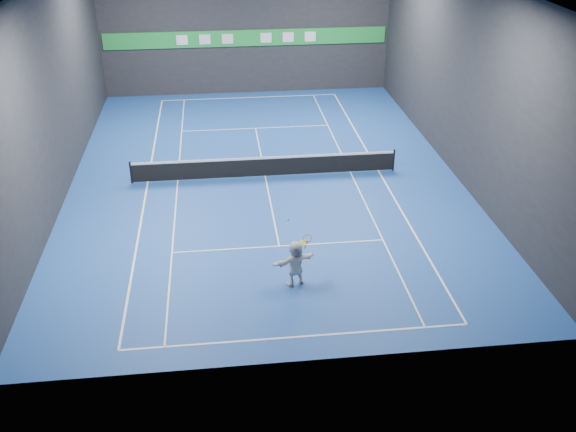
{
  "coord_description": "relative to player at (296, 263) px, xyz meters",
  "views": [
    {
      "loc": [
        -2.12,
        -27.51,
        12.93
      ],
      "look_at": [
        0.3,
        -6.75,
        1.5
      ],
      "focal_mm": 40.0,
      "sensor_mm": 36.0,
      "label": 1
    }
  ],
  "objects": [
    {
      "name": "wall_back",
      "position": [
        -0.3,
        21.99,
        3.65
      ],
      "size": [
        18.0,
        0.1,
        9.0
      ],
      "primitive_type": "cube",
      "color": "black",
      "rests_on": "ground"
    },
    {
      "name": "wall_front",
      "position": [
        -0.3,
        -4.01,
        3.65
      ],
      "size": [
        18.0,
        0.1,
        9.0
      ],
      "primitive_type": "cube",
      "color": "black",
      "rests_on": "ground"
    },
    {
      "name": "baseline_near",
      "position": [
        -0.3,
        -2.9,
        -0.85
      ],
      "size": [
        10.98,
        0.08,
        0.01
      ],
      "primitive_type": "cube",
      "color": "white",
      "rests_on": "ground"
    },
    {
      "name": "tennis_racket",
      "position": [
        0.39,
        0.05,
        0.89
      ],
      "size": [
        0.54,
        0.39,
        0.55
      ],
      "color": "red",
      "rests_on": "player"
    },
    {
      "name": "wall_right",
      "position": [
        8.7,
        8.99,
        3.65
      ],
      "size": [
        0.1,
        26.0,
        9.0
      ],
      "primitive_type": "cube",
      "color": "black",
      "rests_on": "ground"
    },
    {
      "name": "center_service_line",
      "position": [
        -0.3,
        8.99,
        -0.85
      ],
      "size": [
        0.06,
        12.8,
        0.01
      ],
      "primitive_type": "cube",
      "color": "white",
      "rests_on": "ground"
    },
    {
      "name": "service_line_near",
      "position": [
        -0.3,
        2.59,
        -0.85
      ],
      "size": [
        8.23,
        0.06,
        0.01
      ],
      "primitive_type": "cube",
      "color": "white",
      "rests_on": "ground"
    },
    {
      "name": "sideline_doubles_left",
      "position": [
        -5.79,
        8.99,
        -0.85
      ],
      "size": [
        0.08,
        23.78,
        0.01
      ],
      "primitive_type": "cube",
      "color": "white",
      "rests_on": "ground"
    },
    {
      "name": "sponsor_banner",
      "position": [
        -0.3,
        21.93,
        2.65
      ],
      "size": [
        17.64,
        0.11,
        1.0
      ],
      "color": "green",
      "rests_on": "wall_back"
    },
    {
      "name": "sideline_singles_left",
      "position": [
        -4.41,
        8.99,
        -0.85
      ],
      "size": [
        0.06,
        23.78,
        0.01
      ],
      "primitive_type": "cube",
      "color": "white",
      "rests_on": "ground"
    },
    {
      "name": "wall_left",
      "position": [
        -9.3,
        8.99,
        3.65
      ],
      "size": [
        0.1,
        26.0,
        9.0
      ],
      "primitive_type": "cube",
      "color": "black",
      "rests_on": "ground"
    },
    {
      "name": "ground",
      "position": [
        -0.3,
        8.99,
        -0.85
      ],
      "size": [
        26.0,
        26.0,
        0.0
      ],
      "primitive_type": "plane",
      "color": "#1B4497",
      "rests_on": "ground"
    },
    {
      "name": "baseline_far",
      "position": [
        -0.3,
        20.88,
        -0.85
      ],
      "size": [
        10.98,
        0.08,
        0.01
      ],
      "primitive_type": "cube",
      "color": "white",
      "rests_on": "ground"
    },
    {
      "name": "sideline_doubles_right",
      "position": [
        5.19,
        8.99,
        -0.85
      ],
      "size": [
        0.08,
        23.78,
        0.01
      ],
      "primitive_type": "cube",
      "color": "white",
      "rests_on": "ground"
    },
    {
      "name": "tennis_net",
      "position": [
        -0.3,
        8.99,
        -0.31
      ],
      "size": [
        12.5,
        0.1,
        1.07
      ],
      "color": "black",
      "rests_on": "ground"
    },
    {
      "name": "sideline_singles_right",
      "position": [
        3.81,
        8.99,
        -0.85
      ],
      "size": [
        0.06,
        23.78,
        0.01
      ],
      "primitive_type": "cube",
      "color": "white",
      "rests_on": "ground"
    },
    {
      "name": "service_line_far",
      "position": [
        -0.3,
        15.39,
        -0.85
      ],
      "size": [
        8.23,
        0.06,
        0.01
      ],
      "primitive_type": "cube",
      "color": "white",
      "rests_on": "ground"
    },
    {
      "name": "tennis_ball",
      "position": [
        -0.23,
        0.22,
        1.62
      ],
      "size": [
        0.07,
        0.07,
        0.07
      ],
      "primitive_type": "sphere",
      "color": "#AFD122",
      "rests_on": "player"
    },
    {
      "name": "player",
      "position": [
        0.0,
        0.0,
        0.0
      ],
      "size": [
        1.66,
        1.03,
        1.71
      ],
      "primitive_type": "imported",
      "rotation": [
        0.0,
        0.0,
        3.5
      ],
      "color": "white",
      "rests_on": "ground"
    }
  ]
}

